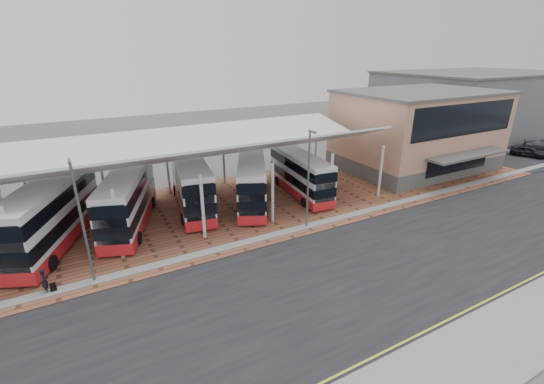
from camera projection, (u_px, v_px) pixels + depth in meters
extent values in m
plane|color=#4F524C|center=(334.00, 271.00, 24.02)|extent=(140.00, 140.00, 0.00)
cube|color=black|center=(344.00, 279.00, 23.19)|extent=(120.00, 14.00, 0.02)
cube|color=brown|center=(268.00, 199.00, 35.53)|extent=(72.00, 16.00, 0.06)
cube|color=gray|center=(455.00, 368.00, 16.63)|extent=(120.00, 4.00, 0.14)
cube|color=gray|center=(286.00, 232.00, 29.06)|extent=(120.00, 0.80, 0.14)
cube|color=black|center=(538.00, 152.00, 51.73)|extent=(22.00, 10.00, 0.08)
cube|color=gold|center=(420.00, 340.00, 18.28)|extent=(120.00, 0.12, 0.01)
cube|color=gold|center=(415.00, 336.00, 18.52)|extent=(120.00, 0.12, 0.01)
cylinder|color=silver|center=(12.00, 245.00, 22.03)|extent=(0.26, 0.26, 5.20)
cylinder|color=silver|center=(27.00, 192.00, 31.14)|extent=(0.26, 0.26, 4.60)
cylinder|color=silver|center=(118.00, 224.00, 24.69)|extent=(0.26, 0.26, 5.20)
cylinder|color=silver|center=(103.00, 181.00, 33.80)|extent=(0.26, 0.26, 4.60)
cylinder|color=silver|center=(203.00, 207.00, 27.36)|extent=(0.26, 0.26, 5.20)
cylinder|color=silver|center=(168.00, 171.00, 36.47)|extent=(0.26, 0.26, 4.60)
cylinder|color=silver|center=(273.00, 193.00, 30.02)|extent=(0.26, 0.26, 5.20)
cylinder|color=silver|center=(224.00, 163.00, 39.13)|extent=(0.26, 0.26, 4.60)
cylinder|color=silver|center=(331.00, 182.00, 32.69)|extent=(0.26, 0.26, 5.20)
cylinder|color=silver|center=(273.00, 156.00, 41.80)|extent=(0.26, 0.26, 4.60)
cylinder|color=silver|center=(381.00, 172.00, 35.35)|extent=(0.26, 0.26, 5.20)
cylinder|color=silver|center=(316.00, 149.00, 44.46)|extent=(0.26, 0.26, 4.60)
cube|color=silver|center=(190.00, 155.00, 27.88)|extent=(37.00, 4.95, 1.95)
cube|color=silver|center=(172.00, 143.00, 32.54)|extent=(37.00, 7.12, 1.43)
cube|color=#53514E|center=(413.00, 159.00, 45.36)|extent=(18.00, 12.00, 1.80)
cube|color=tan|center=(418.00, 123.00, 43.72)|extent=(18.00, 12.00, 7.20)
cube|color=black|center=(465.00, 119.00, 38.38)|extent=(16.00, 0.25, 3.40)
cube|color=black|center=(457.00, 162.00, 40.09)|extent=(10.00, 0.25, 2.20)
cube|color=#53514E|center=(468.00, 155.00, 38.79)|extent=(11.00, 2.40, 0.25)
cube|color=#53514E|center=(423.00, 92.00, 42.37)|extent=(18.40, 12.40, 0.30)
cube|color=#5B5D5F|center=(472.00, 103.00, 63.15)|extent=(30.00, 20.00, 10.00)
cube|color=#53514E|center=(478.00, 72.00, 61.29)|extent=(30.50, 20.50, 0.30)
cylinder|color=#54565B|center=(83.00, 225.00, 21.49)|extent=(0.16, 0.16, 8.00)
cube|color=#54565B|center=(69.00, 161.00, 19.79)|extent=(0.15, 0.90, 0.15)
cylinder|color=#54565B|center=(308.00, 181.00, 28.60)|extent=(0.16, 0.16, 8.00)
cube|color=#54565B|center=(312.00, 132.00, 26.89)|extent=(0.15, 0.90, 0.15)
cylinder|color=black|center=(0.00, 228.00, 28.70)|extent=(0.43, 0.97, 0.94)
cube|color=silver|center=(51.00, 213.00, 26.47)|extent=(6.87, 11.60, 4.49)
cube|color=red|center=(56.00, 235.00, 27.14)|extent=(6.93, 11.65, 0.94)
cube|color=black|center=(52.00, 219.00, 26.64)|extent=(6.93, 11.65, 0.99)
cube|color=black|center=(47.00, 198.00, 26.03)|extent=(6.93, 11.65, 0.99)
cube|color=black|center=(6.00, 255.00, 21.24)|extent=(2.20, 1.01, 3.76)
cylinder|color=black|center=(10.00, 265.00, 23.67)|extent=(0.68, 1.08, 1.04)
cylinder|color=black|center=(52.00, 263.00, 23.91)|extent=(0.68, 1.08, 1.04)
cylinder|color=black|center=(60.00, 217.00, 30.48)|extent=(0.68, 1.08, 1.04)
cylinder|color=black|center=(92.00, 216.00, 30.72)|extent=(0.68, 1.08, 1.04)
cube|color=silver|center=(128.00, 198.00, 29.49)|extent=(5.98, 11.00, 4.22)
cube|color=red|center=(131.00, 217.00, 30.12)|extent=(6.03, 11.05, 0.88)
cube|color=black|center=(129.00, 203.00, 29.65)|extent=(6.03, 11.05, 0.93)
cube|color=black|center=(126.00, 185.00, 29.08)|extent=(6.03, 11.05, 0.93)
cube|color=black|center=(111.00, 229.00, 24.60)|extent=(2.11, 0.84, 3.54)
cylinder|color=black|center=(104.00, 240.00, 26.81)|extent=(0.59, 1.02, 0.98)
cylinder|color=black|center=(139.00, 238.00, 27.16)|extent=(0.59, 1.02, 0.98)
cylinder|color=black|center=(125.00, 204.00, 33.18)|extent=(0.59, 1.02, 0.98)
cylinder|color=black|center=(153.00, 202.00, 33.52)|extent=(0.59, 1.02, 0.98)
cube|color=silver|center=(191.00, 182.00, 32.93)|extent=(4.30, 11.36, 4.34)
cube|color=red|center=(193.00, 200.00, 33.58)|extent=(4.34, 11.41, 0.91)
cube|color=black|center=(191.00, 187.00, 33.10)|extent=(4.34, 11.41, 0.96)
cube|color=black|center=(190.00, 170.00, 32.51)|extent=(4.34, 11.41, 0.96)
cube|color=black|center=(200.00, 206.00, 28.13)|extent=(2.26, 0.47, 3.63)
cylinder|color=black|center=(183.00, 219.00, 30.12)|extent=(0.44, 1.04, 1.01)
cylinder|color=black|center=(213.00, 215.00, 30.89)|extent=(0.44, 1.04, 1.01)
cylinder|color=black|center=(175.00, 190.00, 36.37)|extent=(0.44, 1.04, 1.01)
cylinder|color=black|center=(200.00, 187.00, 37.14)|extent=(0.44, 1.04, 1.01)
cube|color=silver|center=(252.00, 180.00, 33.82)|extent=(6.61, 10.41, 4.07)
cube|color=red|center=(252.00, 197.00, 34.42)|extent=(6.66, 10.46, 0.85)
cube|color=black|center=(252.00, 185.00, 33.97)|extent=(6.66, 10.46, 0.90)
cube|color=black|center=(251.00, 169.00, 33.42)|extent=(6.66, 10.46, 0.90)
cube|color=black|center=(252.00, 203.00, 29.06)|extent=(1.96, 1.00, 3.41)
cylinder|color=black|center=(238.00, 213.00, 31.32)|extent=(0.65, 0.97, 0.95)
cylinder|color=black|center=(266.00, 212.00, 31.44)|extent=(0.65, 0.97, 0.95)
cylinder|color=black|center=(241.00, 186.00, 37.51)|extent=(0.65, 0.97, 0.95)
cylinder|color=black|center=(263.00, 186.00, 37.63)|extent=(0.65, 0.97, 0.95)
cube|color=silver|center=(300.00, 173.00, 36.12)|extent=(3.30, 10.11, 3.88)
cube|color=red|center=(300.00, 188.00, 36.70)|extent=(3.34, 10.15, 0.81)
cube|color=black|center=(300.00, 177.00, 36.27)|extent=(3.34, 10.15, 0.86)
cube|color=black|center=(300.00, 163.00, 35.74)|extent=(3.34, 10.15, 0.86)
cube|color=black|center=(325.00, 190.00, 31.92)|extent=(2.03, 0.30, 3.25)
cylinder|color=black|center=(304.00, 202.00, 33.61)|extent=(0.35, 0.92, 0.90)
cylinder|color=black|center=(325.00, 199.00, 34.41)|extent=(0.35, 0.92, 0.90)
cylinder|color=black|center=(277.00, 181.00, 39.08)|extent=(0.35, 0.92, 0.90)
cylinder|color=black|center=(296.00, 178.00, 39.88)|extent=(0.35, 0.92, 0.90)
imported|color=black|center=(45.00, 280.00, 21.59)|extent=(0.55, 0.68, 1.63)
cube|color=black|center=(53.00, 288.00, 21.82)|extent=(0.33, 0.23, 0.56)
imported|color=black|center=(529.00, 151.00, 49.32)|extent=(3.12, 4.55, 1.44)
imported|color=#47494E|center=(540.00, 145.00, 52.97)|extent=(3.87, 4.47, 1.23)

